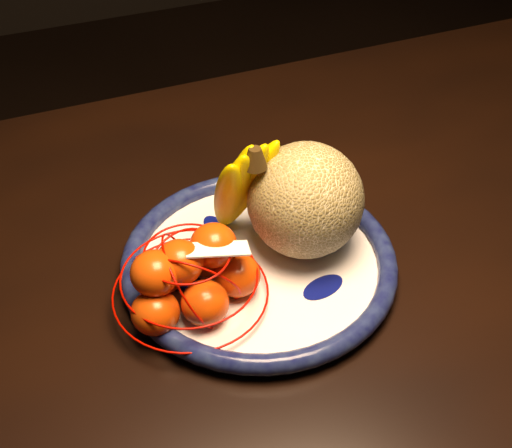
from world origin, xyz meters
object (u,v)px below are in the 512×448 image
object	(u,v)px
cantaloupe	(305,200)
banana_bunch	(238,185)
mandarin_bag	(190,276)
dining_table	(351,264)
fruit_bowl	(259,263)

from	to	relation	value
cantaloupe	banana_bunch	xyz separation A→B (m)	(-0.07, 0.04, 0.01)
cantaloupe	mandarin_bag	world-z (taller)	cantaloupe
dining_table	cantaloupe	xyz separation A→B (m)	(-0.09, -0.02, 0.16)
mandarin_bag	banana_bunch	bearing A→B (deg)	42.63
dining_table	cantaloupe	size ratio (longest dim) A/B	10.15
dining_table	cantaloupe	distance (m)	0.19
banana_bunch	dining_table	bearing A→B (deg)	-27.79
dining_table	fruit_bowl	distance (m)	0.18
cantaloupe	banana_bunch	world-z (taller)	banana_bunch
fruit_bowl	banana_bunch	bearing A→B (deg)	96.01
fruit_bowl	banana_bunch	size ratio (longest dim) A/B	2.04
cantaloupe	banana_bunch	distance (m)	0.08
fruit_bowl	cantaloupe	xyz separation A→B (m)	(0.07, 0.01, 0.07)
cantaloupe	banana_bunch	size ratio (longest dim) A/B	0.86
cantaloupe	dining_table	bearing A→B (deg)	14.67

